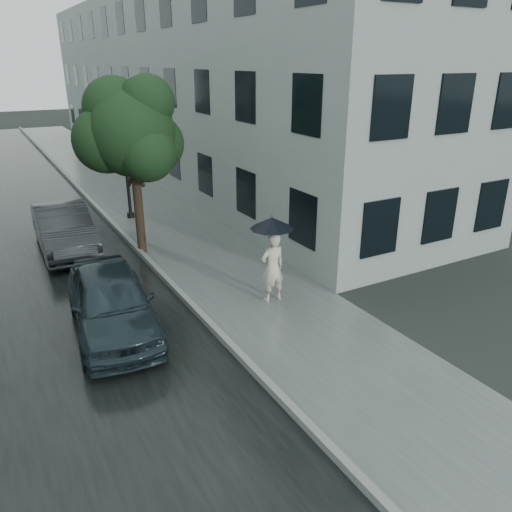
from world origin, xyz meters
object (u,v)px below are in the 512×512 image
street_tree (131,132)px  car_near (111,302)px  pedestrian (272,268)px  car_far (64,229)px  lamp_post (120,144)px

street_tree → car_near: 5.84m
pedestrian → car_far: (-3.86, 6.27, -0.17)m
pedestrian → car_near: pedestrian is taller
pedestrian → car_near: bearing=-8.0°
pedestrian → street_tree: size_ratio=0.33×
street_tree → lamp_post: street_tree is taller
street_tree → lamp_post: 3.93m
car_far → car_near: bearing=-88.7°
pedestrian → lamp_post: size_ratio=0.37×
street_tree → car_far: (-2.05, 1.25, -2.98)m
pedestrian → car_far: bearing=-59.8°
pedestrian → car_near: size_ratio=0.42×
lamp_post → car_far: (-2.65, -2.53, -2.06)m
car_near → car_far: car_far is taller
pedestrian → car_near: (-3.86, 0.44, -0.17)m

